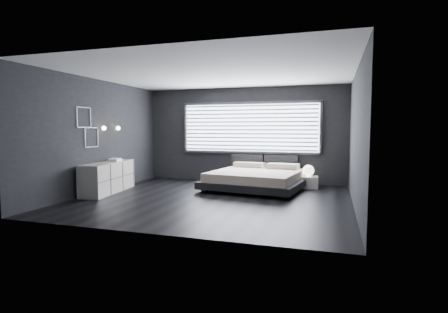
% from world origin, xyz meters
% --- Properties ---
extents(room, '(6.04, 6.00, 2.80)m').
position_xyz_m(room, '(0.00, 0.00, 1.40)').
color(room, black).
rests_on(room, ground).
extents(window, '(4.14, 0.09, 1.52)m').
position_xyz_m(window, '(0.20, 2.70, 1.61)').
color(window, white).
rests_on(window, ground).
extents(headboard, '(1.96, 0.16, 0.52)m').
position_xyz_m(headboard, '(0.66, 2.64, 0.57)').
color(headboard, black).
rests_on(headboard, ground).
extents(sconce_near, '(0.18, 0.11, 0.11)m').
position_xyz_m(sconce_near, '(-2.88, 0.05, 1.60)').
color(sconce_near, silver).
rests_on(sconce_near, ground).
extents(sconce_far, '(0.18, 0.11, 0.11)m').
position_xyz_m(sconce_far, '(-2.88, 0.65, 1.60)').
color(sconce_far, silver).
rests_on(sconce_far, ground).
extents(wall_art_upper, '(0.01, 0.48, 0.48)m').
position_xyz_m(wall_art_upper, '(-2.98, -0.55, 1.85)').
color(wall_art_upper, '#47474C').
rests_on(wall_art_upper, ground).
extents(wall_art_lower, '(0.01, 0.48, 0.48)m').
position_xyz_m(wall_art_lower, '(-2.98, -0.30, 1.38)').
color(wall_art_lower, '#47474C').
rests_on(wall_art_lower, ground).
extents(bed, '(2.68, 2.58, 0.62)m').
position_xyz_m(bed, '(0.66, 1.59, 0.29)').
color(bed, black).
rests_on(bed, ground).
extents(nightstand, '(0.57, 0.49, 0.32)m').
position_xyz_m(nightstand, '(1.94, 2.16, 0.16)').
color(nightstand, beige).
rests_on(nightstand, ground).
extents(orb_lamp, '(0.30, 0.30, 0.30)m').
position_xyz_m(orb_lamp, '(1.95, 2.21, 0.47)').
color(orb_lamp, white).
rests_on(orb_lamp, nightstand).
extents(dresser, '(0.77, 1.94, 0.76)m').
position_xyz_m(dresser, '(-2.78, 0.03, 0.38)').
color(dresser, beige).
rests_on(dresser, ground).
extents(book_stack, '(0.32, 0.39, 0.07)m').
position_xyz_m(book_stack, '(-2.76, 0.30, 0.79)').
color(book_stack, silver).
rests_on(book_stack, dresser).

